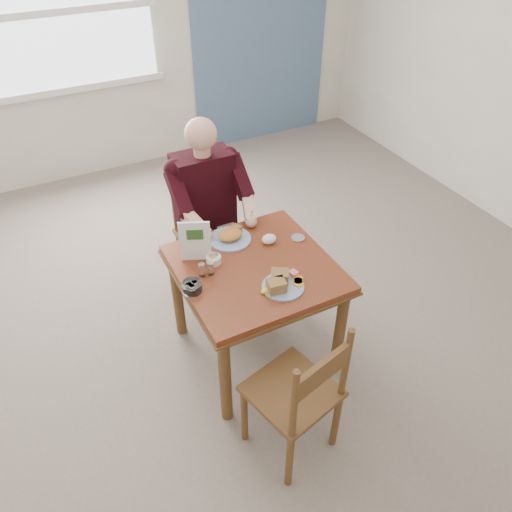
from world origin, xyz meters
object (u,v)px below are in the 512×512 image
chair_far (206,233)px  chair_near (298,395)px  diner (208,200)px  near_plate (281,283)px  table (255,280)px  far_plate (230,236)px

chair_far → chair_near: (-0.13, -1.54, 0.00)m
diner → near_plate: (0.05, -0.94, -0.03)m
table → chair_far: 0.81m
chair_near → far_plate: bearing=84.1°
chair_near → table: bearing=80.1°
chair_far → near_plate: 1.08m
chair_far → chair_near: 1.55m
table → chair_far: size_ratio=0.97×
near_plate → far_plate: bearing=97.0°
chair_far → near_plate: chair_far is taller
chair_far → far_plate: 0.58m
diner → near_plate: size_ratio=4.62×
table → near_plate: size_ratio=3.07×
far_plate → chair_far: bearing=87.5°
chair_far → far_plate: size_ratio=2.70×
near_plate → far_plate: size_ratio=0.85×
chair_far → near_plate: (0.05, -1.03, 0.30)m
chair_near → far_plate: chair_near is taller
near_plate → far_plate: 0.54m
chair_far → chair_near: size_ratio=1.00×
chair_near → diner: size_ratio=0.69×
table → diner: diner is taller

